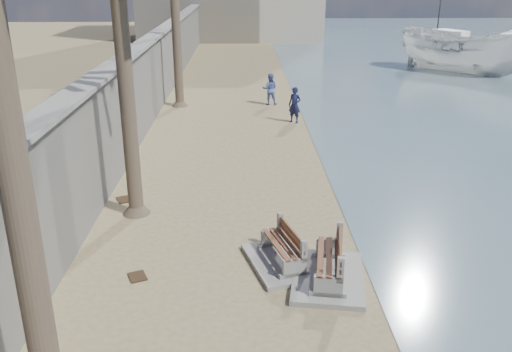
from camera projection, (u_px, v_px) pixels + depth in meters
name	position (u px, v px, depth m)	size (l,w,h in m)	color
seawall	(155.00, 74.00, 26.87)	(0.45, 70.00, 3.50)	gray
wall_cap	(153.00, 37.00, 26.23)	(0.80, 70.00, 0.12)	gray
bench_near	(329.00, 264.00, 12.06)	(1.91, 2.52, 0.96)	gray
bench_far	(283.00, 250.00, 12.74)	(1.97, 2.42, 0.88)	gray
person_a	(295.00, 102.00, 24.57)	(0.68, 0.46, 1.88)	#15183A
person_b	(270.00, 87.00, 27.94)	(0.87, 0.67, 1.79)	#4F61A4
boat_cruiser	(463.00, 48.00, 36.56)	(3.44, 3.54, 4.04)	silver
yacht_far	(442.00, 42.00, 50.23)	(7.48, 2.09, 1.50)	silver
sailboat_west	(436.00, 40.00, 51.52)	(6.92, 5.11, 9.95)	silver
debris_c	(129.00, 199.00, 16.53)	(0.68, 0.54, 0.03)	#382616
debris_d	(137.00, 277.00, 12.32)	(0.46, 0.37, 0.03)	#382616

